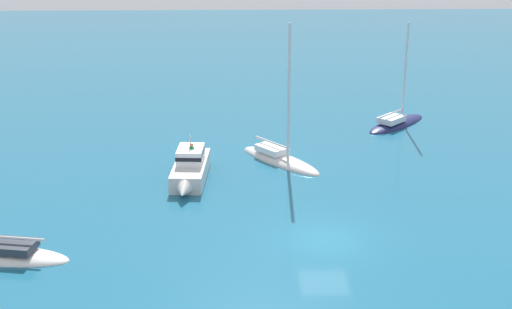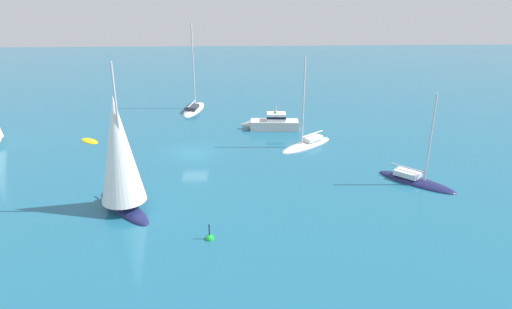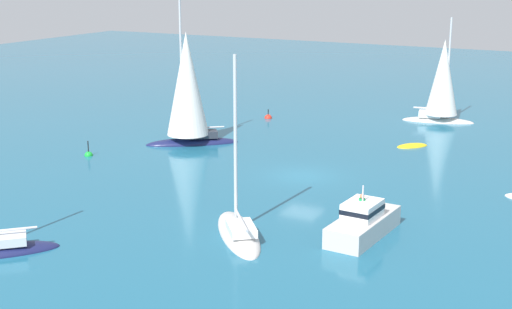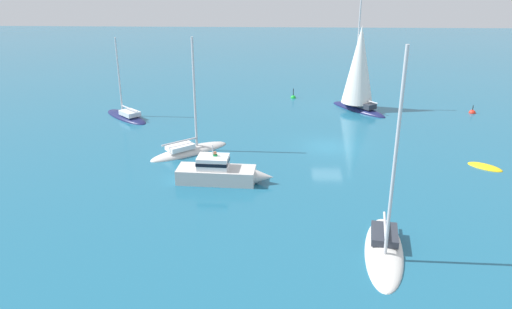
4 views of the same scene
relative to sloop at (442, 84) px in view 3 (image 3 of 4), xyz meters
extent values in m
plane|color=#1E607F|center=(-3.46, -21.32, -3.32)|extent=(160.00, 160.00, 0.00)
ellipsoid|color=silver|center=(-0.16, -0.04, -3.32)|extent=(6.37, 3.00, 0.75)
cube|color=white|center=(-0.88, -0.19, -2.68)|extent=(2.06, 1.58, 0.53)
cylinder|color=silver|center=(0.44, 0.09, 1.38)|extent=(0.17, 0.17, 8.66)
cylinder|color=silver|center=(-0.91, -0.20, -2.17)|extent=(2.73, 0.72, 0.14)
cone|color=white|center=(0.05, 0.01, 0.60)|extent=(3.28, 3.28, 6.49)
cube|color=silver|center=(-10.65, -39.90, -2.72)|extent=(2.36, 2.36, 0.44)
cylinder|color=silver|center=(-10.63, -39.88, -2.26)|extent=(2.21, 2.21, 0.13)
ellipsoid|color=yellow|center=(0.49, -10.00, -3.32)|extent=(2.53, 2.69, 0.44)
cube|color=silver|center=(3.82, -29.83, -2.81)|extent=(2.25, 5.52, 1.03)
cone|color=silver|center=(4.03, -26.51, -2.81)|extent=(1.11, 1.41, 1.03)
cube|color=white|center=(3.81, -30.03, -1.86)|extent=(1.66, 2.21, 0.87)
cube|color=black|center=(3.81, -30.03, -1.82)|extent=(1.71, 2.25, 0.24)
cylinder|color=silver|center=(3.81, -30.03, -1.01)|extent=(0.08, 0.08, 0.84)
cylinder|color=#19994C|center=(3.72, -29.88, -1.81)|extent=(0.32, 0.32, 0.97)
sphere|color=#CC7A52|center=(3.72, -29.88, -1.20)|extent=(0.24, 0.24, 0.24)
ellipsoid|color=#191E4C|center=(-14.68, -17.12, -3.32)|extent=(6.64, 5.70, 0.92)
cube|color=#2D333D|center=(-14.01, -16.60, -2.60)|extent=(2.41, 2.24, 0.53)
cylinder|color=silver|center=(-15.24, -17.56, 2.34)|extent=(0.15, 0.15, 10.40)
cylinder|color=silver|center=(-13.98, -16.58, -2.08)|extent=(2.59, 2.06, 0.12)
cone|color=white|center=(-14.92, -17.31, 1.34)|extent=(4.48, 4.48, 7.80)
ellipsoid|color=silver|center=(-1.87, -32.65, -3.32)|extent=(5.84, 6.52, 0.87)
cube|color=white|center=(-1.34, -33.29, -2.69)|extent=(2.31, 2.42, 0.40)
cylinder|color=silver|center=(-2.31, -32.11, 1.46)|extent=(0.18, 0.18, 8.69)
cylinder|color=silver|center=(-1.31, -33.32, -2.24)|extent=(2.11, 2.50, 0.15)
sphere|color=red|center=(-13.97, -5.72, -3.32)|extent=(0.68, 0.68, 0.68)
cylinder|color=black|center=(-13.97, -5.72, -2.75)|extent=(0.08, 0.08, 0.46)
sphere|color=green|center=(-19.31, -23.71, -3.32)|extent=(0.61, 0.61, 0.61)
cylinder|color=black|center=(-19.31, -23.71, -2.63)|extent=(0.08, 0.08, 0.78)
camera|label=1|loc=(0.88, 10.45, 12.69)|focal=49.34mm
camera|label=2|loc=(-44.40, -25.64, 12.20)|focal=31.20mm
camera|label=3|loc=(15.70, -63.67, 10.11)|focal=52.03mm
camera|label=4|loc=(35.65, -25.88, 11.14)|focal=35.08mm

